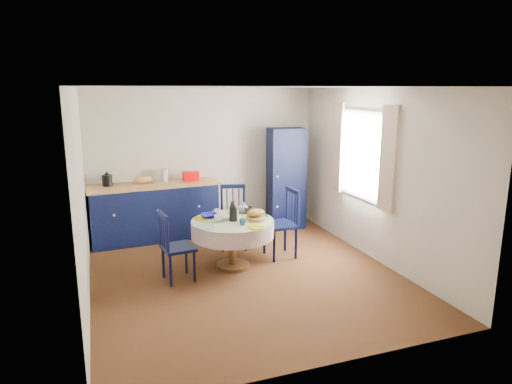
# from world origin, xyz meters

# --- Properties ---
(floor) EXTENTS (4.50, 4.50, 0.00)m
(floor) POSITION_xyz_m (0.00, 0.00, 0.00)
(floor) COLOR black
(floor) RESTS_ON ground
(ceiling) EXTENTS (4.50, 4.50, 0.00)m
(ceiling) POSITION_xyz_m (0.00, 0.00, 2.50)
(ceiling) COLOR white
(ceiling) RESTS_ON wall_back
(wall_back) EXTENTS (4.00, 0.02, 2.50)m
(wall_back) POSITION_xyz_m (0.00, 2.25, 1.25)
(wall_back) COLOR beige
(wall_back) RESTS_ON floor
(wall_left) EXTENTS (0.02, 4.50, 2.50)m
(wall_left) POSITION_xyz_m (-2.00, 0.00, 1.25)
(wall_left) COLOR beige
(wall_left) RESTS_ON floor
(wall_right) EXTENTS (0.02, 4.50, 2.50)m
(wall_right) POSITION_xyz_m (2.00, 0.00, 1.25)
(wall_right) COLOR beige
(wall_right) RESTS_ON floor
(window) EXTENTS (0.10, 1.74, 1.45)m
(window) POSITION_xyz_m (1.95, 0.30, 1.52)
(window) COLOR white
(window) RESTS_ON wall_right
(kitchen_counter) EXTENTS (2.17, 0.80, 1.19)m
(kitchen_counter) POSITION_xyz_m (-0.94, 1.96, 0.49)
(kitchen_counter) COLOR black
(kitchen_counter) RESTS_ON floor
(pantry_cabinet) EXTENTS (0.67, 0.51, 1.80)m
(pantry_cabinet) POSITION_xyz_m (1.40, 1.85, 0.90)
(pantry_cabinet) COLOR black
(pantry_cabinet) RESTS_ON floor
(dining_table) EXTENTS (1.15, 1.15, 0.97)m
(dining_table) POSITION_xyz_m (-0.07, 0.30, 0.58)
(dining_table) COLOR #593619
(dining_table) RESTS_ON floor
(chair_left) EXTENTS (0.45, 0.46, 0.94)m
(chair_left) POSITION_xyz_m (-0.92, 0.12, 0.47)
(chair_left) COLOR black
(chair_left) RESTS_ON floor
(chair_far) EXTENTS (0.53, 0.52, 0.99)m
(chair_far) POSITION_xyz_m (0.18, 1.12, 0.50)
(chair_far) COLOR black
(chair_far) RESTS_ON floor
(chair_right) EXTENTS (0.46, 0.48, 1.04)m
(chair_right) POSITION_xyz_m (0.76, 0.49, 0.52)
(chair_right) COLOR black
(chair_right) RESTS_ON floor
(mug_a) EXTENTS (0.12, 0.12, 0.09)m
(mug_a) POSITION_xyz_m (-0.27, 0.33, 0.74)
(mug_a) COLOR silver
(mug_a) RESTS_ON dining_table
(mug_b) EXTENTS (0.09, 0.09, 0.09)m
(mug_b) POSITION_xyz_m (-0.02, 0.04, 0.74)
(mug_b) COLOR #275A67
(mug_b) RESTS_ON dining_table
(mug_c) EXTENTS (0.13, 0.13, 0.10)m
(mug_c) POSITION_xyz_m (0.24, 0.53, 0.75)
(mug_c) COLOR black
(mug_c) RESTS_ON dining_table
(mug_d) EXTENTS (0.09, 0.09, 0.09)m
(mug_d) POSITION_xyz_m (-0.21, 0.63, 0.74)
(mug_d) COLOR silver
(mug_d) RESTS_ON dining_table
(cobalt_bowl) EXTENTS (0.24, 0.24, 0.06)m
(cobalt_bowl) POSITION_xyz_m (-0.36, 0.53, 0.72)
(cobalt_bowl) COLOR navy
(cobalt_bowl) RESTS_ON dining_table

